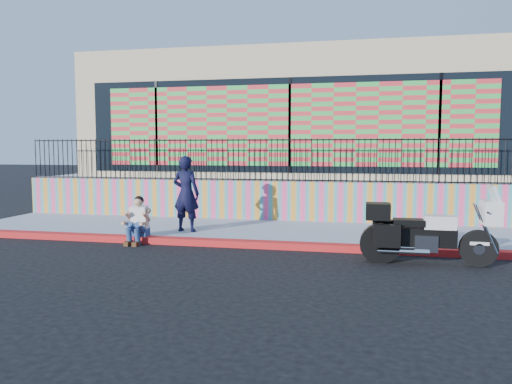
# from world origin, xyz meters

# --- Properties ---
(ground) EXTENTS (90.00, 90.00, 0.00)m
(ground) POSITION_xyz_m (0.00, 0.00, 0.00)
(ground) COLOR black
(ground) RESTS_ON ground
(red_curb) EXTENTS (16.00, 0.30, 0.15)m
(red_curb) POSITION_xyz_m (0.00, 0.00, 0.07)
(red_curb) COLOR red
(red_curb) RESTS_ON ground
(sidewalk) EXTENTS (16.00, 3.00, 0.15)m
(sidewalk) POSITION_xyz_m (0.00, 1.65, 0.07)
(sidewalk) COLOR #8D96AA
(sidewalk) RESTS_ON ground
(mural_wall) EXTENTS (16.00, 0.20, 1.10)m
(mural_wall) POSITION_xyz_m (0.00, 3.25, 0.70)
(mural_wall) COLOR #FF437C
(mural_wall) RESTS_ON sidewalk
(metal_fence) EXTENTS (15.80, 0.04, 1.20)m
(metal_fence) POSITION_xyz_m (0.00, 3.25, 1.85)
(metal_fence) COLOR black
(metal_fence) RESTS_ON mural_wall
(elevated_platform) EXTENTS (16.00, 10.00, 1.25)m
(elevated_platform) POSITION_xyz_m (0.00, 8.35, 0.62)
(elevated_platform) COLOR #8D96AA
(elevated_platform) RESTS_ON ground
(storefront_building) EXTENTS (14.00, 8.06, 4.00)m
(storefront_building) POSITION_xyz_m (0.00, 8.13, 3.25)
(storefront_building) COLOR tan
(storefront_building) RESTS_ON elevated_platform
(police_motorcycle) EXTENTS (2.45, 0.81, 1.53)m
(police_motorcycle) POSITION_xyz_m (3.33, -0.85, 0.64)
(police_motorcycle) COLOR black
(police_motorcycle) RESTS_ON ground
(police_officer) EXTENTS (0.72, 0.51, 1.85)m
(police_officer) POSITION_xyz_m (-2.06, 0.88, 1.08)
(police_officer) COLOR black
(police_officer) RESTS_ON sidewalk
(seated_man) EXTENTS (0.54, 0.71, 1.06)m
(seated_man) POSITION_xyz_m (-2.90, -0.12, 0.45)
(seated_man) COLOR navy
(seated_man) RESTS_ON ground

